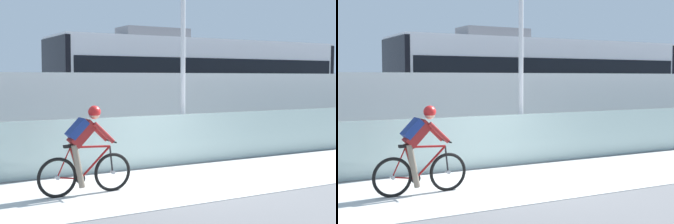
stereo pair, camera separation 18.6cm
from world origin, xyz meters
TOP-DOWN VIEW (x-y plane):
  - ground_plane at (0.00, 0.00)m, footprint 200.00×200.00m
  - bike_path_deck at (0.00, 0.00)m, footprint 32.00×3.20m
  - glass_parapet at (0.00, 1.85)m, footprint 32.00×0.05m
  - concrete_barrier_wall at (0.00, 3.65)m, footprint 32.00×0.36m
  - tram_rail_near at (0.00, 6.13)m, footprint 32.00×0.08m
  - tram_rail_far at (0.00, 7.57)m, footprint 32.00×0.08m
  - tram at (4.98, 6.85)m, footprint 11.06×2.54m
  - cyclist_on_bike at (-2.01, -0.00)m, footprint 1.77×0.58m
  - lamp_post_antenna at (1.36, 2.15)m, footprint 0.28×0.28m

SIDE VIEW (x-z plane):
  - ground_plane at x=0.00m, z-range 0.00..0.00m
  - tram_rail_near at x=0.00m, z-range 0.00..0.01m
  - tram_rail_far at x=0.00m, z-range 0.00..0.01m
  - bike_path_deck at x=0.00m, z-range 0.00..0.01m
  - glass_parapet at x=0.00m, z-range 0.00..1.22m
  - cyclist_on_bike at x=-2.01m, z-range -0.01..1.60m
  - concrete_barrier_wall at x=0.00m, z-range 0.00..2.24m
  - tram at x=4.98m, z-range -0.01..3.80m
  - lamp_post_antenna at x=1.36m, z-range 0.69..5.89m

